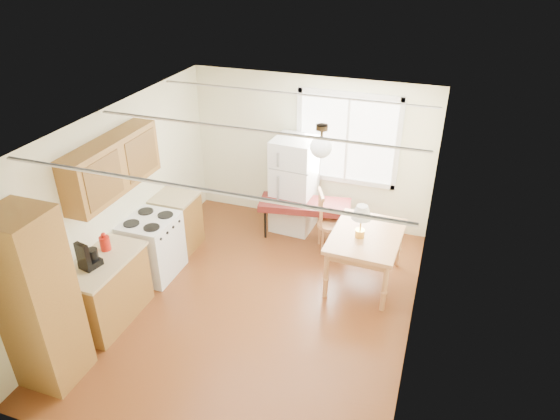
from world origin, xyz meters
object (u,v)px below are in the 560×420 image
at_px(chair, 326,218).
at_px(bench, 305,206).
at_px(refrigerator, 294,185).
at_px(dining_table, 366,241).

bearing_deg(chair, bench, 127.28).
distance_m(refrigerator, chair, 0.86).
relative_size(bench, chair, 1.51).
xyz_separation_m(refrigerator, bench, (0.27, -0.28, -0.20)).
xyz_separation_m(dining_table, chair, (-0.73, 0.61, -0.10)).
height_order(refrigerator, chair, refrigerator).
bearing_deg(refrigerator, bench, -42.56).
bearing_deg(dining_table, chair, 142.50).
distance_m(dining_table, chair, 0.95).
relative_size(refrigerator, chair, 1.59).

